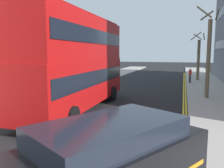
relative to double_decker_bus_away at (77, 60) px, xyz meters
name	(u,v)px	position (x,y,z in m)	size (l,w,h in m)	color
sidewalk_right	(218,103)	(8.44, 4.10, -2.96)	(4.00, 80.00, 0.14)	#9E9991
sidewalk_left	(49,94)	(-4.56, 4.10, -2.96)	(4.00, 80.00, 0.14)	#9E9991
kerb_line_outer	(186,109)	(6.34, 2.10, -3.03)	(0.10, 56.00, 0.01)	yellow
kerb_line_inner	(183,109)	(6.18, 2.10, -3.03)	(0.10, 56.00, 0.01)	yellow
double_decker_bus_away	(77,60)	(0.00, 0.00, 0.00)	(2.89, 10.83, 5.64)	#B20F0F
pedestrian_far	(190,75)	(6.82, 14.83, -2.04)	(0.34, 0.22, 1.62)	#2D2D38
street_tree_near	(208,55)	(7.80, 5.80, 0.30)	(1.55, 1.73, 6.71)	#6B6047
street_tree_mid	(198,58)	(7.78, 18.02, -0.18)	(1.70, 1.77, 5.93)	#6B6047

